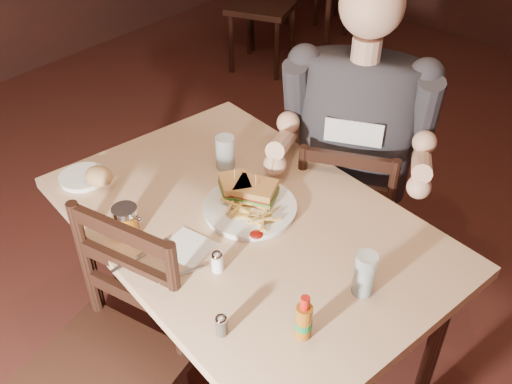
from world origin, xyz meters
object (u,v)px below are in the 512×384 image
Objects in this scene: dinner_plate at (250,209)px; main_table at (246,236)px; syrup_dispenser at (126,221)px; diner at (357,116)px; glass_right at (364,274)px; hot_sauce at (304,317)px; chair_near at (98,376)px; side_plate at (83,178)px; glass_left at (225,152)px; bg_chair_near at (262,5)px; chair_far at (346,216)px.

main_table is at bearing -66.12° from dinner_plate.
syrup_dispenser is at bearing -129.14° from main_table.
diner is 0.68m from glass_right.
main_table is 0.50m from hot_sauce.
chair_near reaches higher than side_plate.
chair_near is at bearing -78.96° from glass_left.
side_plate is at bearing -155.46° from diner.
bg_chair_near reaches higher than side_plate.
glass_right is (0.45, -0.03, 0.14)m from main_table.
chair_far is 0.88× the size of diner.
hot_sauce is at bearing -32.97° from glass_left.
glass_right is at bearing 9.83° from side_plate.
side_plate is (-0.56, -0.24, -0.00)m from dinner_plate.
chair_far reaches higher than dinner_plate.
main_table is 0.63m from chair_near.
diner is at bearing 113.80° from hot_sauce.
syrup_dispenser is (-0.14, 0.29, 0.36)m from chair_near.
bg_chair_near is (-1.70, 2.15, -0.22)m from main_table.
syrup_dispenser is (0.01, -0.46, -0.01)m from glass_left.
main_table is at bearing 61.25° from chair_far.
chair_near reaches higher than glass_left.
main_table is at bearing -70.76° from bg_chair_near.
chair_far is (0.05, 0.58, -0.26)m from main_table.
dinner_plate is at bearing -123.91° from diner.
dinner_plate is 2.90× the size of syrup_dispenser.
diner reaches higher than side_plate.
side_plate is (-1.03, -0.18, -0.06)m from glass_right.
dinner_plate is at bearing 23.61° from side_plate.
glass_left is at bearing 149.69° from dinner_plate.
side_plate is (-0.99, 0.05, -0.06)m from hot_sauce.
side_plate is at bearing -131.26° from glass_left.
glass_right is 0.86× the size of side_plate.
glass_right reaches higher than glass_left.
diner is 7.88× the size of glass_left.
syrup_dispenser is at bearing -134.46° from diner.
chair_far is 5.39× the size of side_plate.
syrup_dispenser is at bearing -176.88° from hot_sauce.
hot_sauce is at bearing 22.00° from chair_near.
main_table is 10.12× the size of hot_sauce.
chair_near is 0.95× the size of diner.
bg_chair_near is at bearing 126.31° from glass_left.
bg_chair_near is 6.00× the size of side_plate.
glass_left is 0.78m from hot_sauce.
main_table is 1.45× the size of diner.
chair_far is 0.92× the size of chair_near.
side_plate is (-0.64, -0.74, -0.16)m from diner.
syrup_dispenser reaches higher than dinner_plate.
hot_sauce is at bearing -2.78° from side_plate.
dinner_plate is (-0.02, 0.04, 0.08)m from main_table.
bg_chair_near is 9.32× the size of syrup_dispenser.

